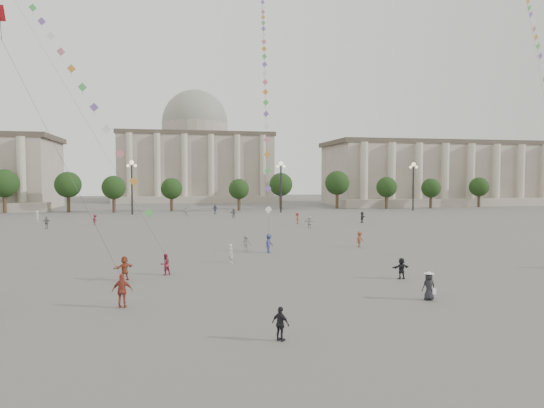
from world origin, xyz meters
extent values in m
plane|color=#5E5C58|center=(0.00, 0.00, 0.00)|extent=(360.00, 360.00, 0.00)
cube|color=gray|center=(75.00, 95.00, 8.00)|extent=(80.00, 22.00, 16.00)
cube|color=#4B4137|center=(75.00, 95.00, 16.60)|extent=(81.60, 22.44, 1.20)
cube|color=gray|center=(75.00, 82.00, 1.00)|extent=(84.00, 4.00, 2.00)
cube|color=gray|center=(0.00, 130.00, 10.00)|extent=(46.00, 30.00, 20.00)
cube|color=#4B4137|center=(0.00, 130.00, 20.60)|extent=(46.92, 30.60, 1.20)
cube|color=gray|center=(0.00, 113.00, 1.00)|extent=(48.30, 4.00, 2.00)
cylinder|color=gray|center=(0.00, 130.00, 22.50)|extent=(21.00, 21.00, 5.00)
sphere|color=gray|center=(0.00, 130.00, 25.00)|extent=(21.00, 21.00, 21.00)
cylinder|color=#3D2B1E|center=(-30.00, 78.00, 1.76)|extent=(0.70, 0.70, 3.52)
sphere|color=black|center=(-30.00, 78.00, 5.44)|extent=(5.12, 5.12, 5.12)
cylinder|color=#3D2B1E|center=(-18.00, 78.00, 1.76)|extent=(0.70, 0.70, 3.52)
sphere|color=black|center=(-18.00, 78.00, 5.44)|extent=(5.12, 5.12, 5.12)
cylinder|color=#3D2B1E|center=(-6.00, 78.00, 1.76)|extent=(0.70, 0.70, 3.52)
sphere|color=black|center=(-6.00, 78.00, 5.44)|extent=(5.12, 5.12, 5.12)
cylinder|color=#3D2B1E|center=(6.00, 78.00, 1.76)|extent=(0.70, 0.70, 3.52)
sphere|color=black|center=(6.00, 78.00, 5.44)|extent=(5.12, 5.12, 5.12)
cylinder|color=#3D2B1E|center=(18.00, 78.00, 1.76)|extent=(0.70, 0.70, 3.52)
sphere|color=black|center=(18.00, 78.00, 5.44)|extent=(5.12, 5.12, 5.12)
cylinder|color=#3D2B1E|center=(30.00, 78.00, 1.76)|extent=(0.70, 0.70, 3.52)
sphere|color=black|center=(30.00, 78.00, 5.44)|extent=(5.12, 5.12, 5.12)
cylinder|color=#3D2B1E|center=(42.00, 78.00, 1.76)|extent=(0.70, 0.70, 3.52)
sphere|color=black|center=(42.00, 78.00, 5.44)|extent=(5.12, 5.12, 5.12)
cylinder|color=#3D2B1E|center=(54.00, 78.00, 1.76)|extent=(0.70, 0.70, 3.52)
sphere|color=black|center=(54.00, 78.00, 5.44)|extent=(5.12, 5.12, 5.12)
cylinder|color=#3D2B1E|center=(66.00, 78.00, 1.76)|extent=(0.70, 0.70, 3.52)
sphere|color=black|center=(66.00, 78.00, 5.44)|extent=(5.12, 5.12, 5.12)
cylinder|color=#262628|center=(-15.00, 70.00, 5.00)|extent=(0.36, 0.36, 10.00)
sphere|color=#FFE5B2|center=(-15.00, 70.00, 10.20)|extent=(0.90, 0.90, 0.90)
sphere|color=#FFE5B2|center=(-15.70, 70.00, 9.60)|extent=(0.60, 0.60, 0.60)
sphere|color=#FFE5B2|center=(-14.30, 70.00, 9.60)|extent=(0.60, 0.60, 0.60)
cylinder|color=#262628|center=(15.00, 70.00, 5.00)|extent=(0.36, 0.36, 10.00)
sphere|color=#FFE5B2|center=(15.00, 70.00, 10.20)|extent=(0.90, 0.90, 0.90)
sphere|color=#FFE5B2|center=(14.30, 70.00, 9.60)|extent=(0.60, 0.60, 0.60)
sphere|color=#FFE5B2|center=(15.70, 70.00, 9.60)|extent=(0.60, 0.60, 0.60)
cylinder|color=#262628|center=(45.00, 70.00, 5.00)|extent=(0.36, 0.36, 10.00)
sphere|color=#FFE5B2|center=(45.00, 70.00, 10.20)|extent=(0.90, 0.90, 0.90)
sphere|color=#FFE5B2|center=(44.30, 70.00, 9.60)|extent=(0.60, 0.60, 0.60)
sphere|color=#FFE5B2|center=(45.70, 70.00, 9.60)|extent=(0.60, 0.60, 0.60)
imported|color=#354B77|center=(1.10, 68.00, 0.94)|extent=(1.19, 0.77, 1.89)
imported|color=black|center=(8.76, 2.59, 0.75)|extent=(1.43, 0.65, 1.49)
imported|color=#B7B6B2|center=(-4.65, 63.67, 0.88)|extent=(1.55, 1.49, 1.76)
imported|color=slate|center=(-0.03, 17.84, 0.78)|extent=(1.11, 0.77, 1.57)
imported|color=silver|center=(12.01, 37.65, 0.87)|extent=(1.68, 1.15, 1.74)
imported|color=brown|center=(11.82, 18.08, 0.82)|extent=(1.22, 1.06, 1.63)
imported|color=#222228|center=(22.61, 44.13, 0.89)|extent=(1.44, 1.60, 1.77)
imported|color=white|center=(-28.70, 55.69, 0.92)|extent=(0.69, 0.79, 1.83)
imported|color=slate|center=(3.63, 58.03, 0.83)|extent=(1.48, 1.37, 1.66)
imported|color=silver|center=(-2.25, 11.58, 0.79)|extent=(0.60, 0.69, 1.58)
imported|color=slate|center=(-24.57, 44.20, 0.87)|extent=(1.07, 0.59, 1.73)
imported|color=maroon|center=(-18.72, 48.52, 0.83)|extent=(1.16, 1.22, 1.66)
imported|color=brown|center=(11.95, 44.46, 0.88)|extent=(1.13, 1.31, 1.76)
imported|color=#973829|center=(-9.71, -1.46, 0.94)|extent=(1.13, 0.52, 1.88)
imported|color=black|center=(-2.40, -8.47, 0.75)|extent=(0.86, 0.91, 1.51)
imported|color=#9B422A|center=(-10.31, 5.94, 0.85)|extent=(1.50, 1.43, 1.70)
imported|color=maroon|center=(-7.57, 7.37, 0.78)|extent=(0.95, 0.89, 1.55)
imported|color=navy|center=(1.93, 16.26, 0.90)|extent=(1.27, 1.32, 1.80)
imported|color=black|center=(7.58, -3.25, 0.81)|extent=(0.79, 0.52, 1.61)
cone|color=white|center=(7.58, -3.25, 1.62)|extent=(0.52, 0.52, 0.14)
cylinder|color=white|center=(7.58, -3.25, 1.56)|extent=(0.60, 0.60, 0.02)
cube|color=white|center=(7.83, -3.40, 0.55)|extent=(0.22, 0.10, 0.35)
cylinder|color=#3F3F3F|center=(-14.63, 3.81, 10.15)|extent=(0.02, 0.02, 22.36)
cylinder|color=#3F3F3F|center=(-21.29, 25.76, 22.86)|extent=(0.02, 0.02, 62.71)
cube|color=#50AF57|center=(-8.76, 8.96, 4.47)|extent=(0.76, 0.25, 0.76)
cube|color=orange|center=(-9.96, 10.56, 6.86)|extent=(0.76, 0.25, 0.76)
cube|color=#CB6B7C|center=(-11.15, 12.16, 9.07)|extent=(0.76, 0.25, 0.76)
cube|color=white|center=(-12.34, 13.76, 11.16)|extent=(0.76, 0.25, 0.76)
cube|color=#7D58B1|center=(-13.53, 15.36, 13.18)|extent=(0.76, 0.25, 0.76)
cube|color=#50AF57|center=(-14.73, 16.96, 15.14)|extent=(0.76, 0.25, 0.76)
cube|color=orange|center=(-15.92, 18.56, 17.05)|extent=(0.76, 0.25, 0.76)
cube|color=#CB6B7C|center=(-17.11, 20.16, 18.91)|extent=(0.76, 0.25, 0.76)
cube|color=white|center=(-18.31, 21.76, 20.75)|extent=(0.76, 0.25, 0.76)
cube|color=#7D58B1|center=(-19.50, 23.36, 22.55)|extent=(0.76, 0.25, 0.76)
cube|color=#50AF57|center=(-20.69, 24.96, 24.33)|extent=(0.76, 0.25, 0.76)
cylinder|color=#3F3F3F|center=(5.70, 38.96, 22.88)|extent=(0.02, 0.02, 62.82)
cube|color=white|center=(2.20, 17.88, 4.02)|extent=(0.76, 0.25, 0.76)
cube|color=#7D58B1|center=(2.47, 19.50, 6.04)|extent=(0.76, 0.25, 0.76)
cube|color=#50AF57|center=(2.74, 21.12, 7.91)|extent=(0.76, 0.25, 0.76)
cube|color=orange|center=(3.01, 22.74, 9.68)|extent=(0.76, 0.25, 0.76)
cube|color=#CB6B7C|center=(3.28, 24.37, 11.39)|extent=(0.76, 0.25, 0.76)
cube|color=white|center=(3.55, 25.99, 13.05)|extent=(0.76, 0.25, 0.76)
cube|color=#7D58B1|center=(3.82, 27.61, 14.66)|extent=(0.76, 0.25, 0.76)
cube|color=#50AF57|center=(4.08, 29.23, 16.25)|extent=(0.76, 0.25, 0.76)
cube|color=orange|center=(4.35, 30.85, 17.80)|extent=(0.76, 0.25, 0.76)
cube|color=#CB6B7C|center=(4.62, 32.47, 19.33)|extent=(0.76, 0.25, 0.76)
cube|color=white|center=(4.89, 34.09, 20.83)|extent=(0.76, 0.25, 0.76)
cube|color=#7D58B1|center=(5.16, 35.71, 22.31)|extent=(0.76, 0.25, 0.76)
cube|color=#50AF57|center=(5.43, 37.33, 23.78)|extent=(0.76, 0.25, 0.76)
cube|color=orange|center=(5.70, 38.96, 25.23)|extent=(0.76, 0.25, 0.76)
cube|color=#CB6B7C|center=(5.97, 40.58, 26.66)|extent=(0.76, 0.25, 0.76)
cube|color=white|center=(6.23, 42.20, 28.08)|extent=(0.76, 0.25, 0.76)
cube|color=#7D58B1|center=(6.50, 43.82, 29.49)|extent=(0.76, 0.25, 0.76)
cube|color=#50AF57|center=(6.77, 45.44, 30.88)|extent=(0.76, 0.25, 0.76)
cube|color=orange|center=(7.04, 47.06, 32.26)|extent=(0.76, 0.25, 0.76)
cube|color=#CB6B7C|center=(7.31, 48.68, 33.63)|extent=(0.76, 0.25, 0.76)
cube|color=white|center=(7.58, 50.30, 34.99)|extent=(0.76, 0.25, 0.76)
cube|color=#7D58B1|center=(7.85, 51.92, 36.34)|extent=(0.76, 0.25, 0.76)
cylinder|color=#3F3F3F|center=(36.37, 22.84, 20.36)|extent=(0.02, 0.02, 59.76)
cube|color=white|center=(34.55, 20.08, 19.86)|extent=(0.76, 0.25, 0.76)
cube|color=#7D58B1|center=(35.76, 21.92, 21.58)|extent=(0.76, 0.25, 0.76)
cube|color=#50AF57|center=(36.98, 23.76, 23.27)|extent=(0.76, 0.25, 0.76)
cube|color=orange|center=(38.20, 25.60, 24.94)|extent=(0.76, 0.25, 0.76)
cube|color=#CB6B7C|center=(39.42, 27.44, 26.59)|extent=(0.76, 0.25, 0.76)
cube|color=white|center=(40.63, 29.29, 28.23)|extent=(0.76, 0.25, 0.76)
cube|color=#7D58B1|center=(41.85, 31.13, 29.84)|extent=(0.76, 0.25, 0.76)
cube|color=#50AF57|center=(43.07, 32.97, 31.44)|extent=(0.76, 0.25, 0.76)
cube|color=orange|center=(44.29, 34.81, 33.02)|extent=(0.76, 0.25, 0.76)
camera|label=1|loc=(-6.88, -28.71, 7.06)|focal=32.00mm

